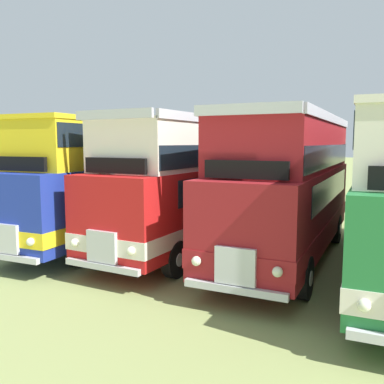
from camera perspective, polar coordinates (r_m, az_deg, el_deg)
The scene contains 3 objects.
bus_first_in_row at distance 16.58m, azimuth -9.69°, elevation 2.45°, with size 3.19×11.33×4.49m.
bus_second_in_row at distance 15.07m, azimuth 1.19°, elevation 1.69°, with size 2.77×10.81×4.52m.
bus_third_in_row at distance 13.47m, azimuth 13.11°, elevation 0.89°, with size 2.79×9.89×4.52m.
Camera 1 is at (-0.15, -13.12, 3.68)m, focal length 39.10 mm.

